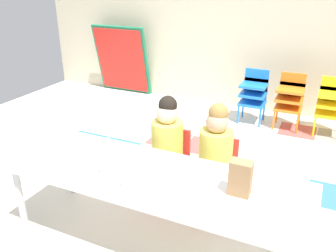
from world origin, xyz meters
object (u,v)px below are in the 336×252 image
at_px(paper_bag_brown, 240,178).
at_px(donut_powdered_on_plate, 126,179).
at_px(folded_activity_table, 122,60).
at_px(kid_chair_blue_stack, 254,92).
at_px(kid_chair_yellow_stack, 332,102).
at_px(kid_chair_orange_stack, 290,97).
at_px(seated_child_middle_seat, 216,149).
at_px(donut_powdered_loose, 107,167).
at_px(paper_plate_near_edge, 126,181).
at_px(seated_child_near_camera, 168,139).
at_px(craft_table, 153,180).

relative_size(paper_bag_brown, donut_powdered_on_plate, 1.84).
height_order(folded_activity_table, donut_powdered_on_plate, folded_activity_table).
distance_m(paper_bag_brown, donut_powdered_on_plate, 0.71).
relative_size(kid_chair_blue_stack, kid_chair_yellow_stack, 1.00).
distance_m(kid_chair_orange_stack, folded_activity_table, 2.66).
height_order(seated_child_middle_seat, donut_powdered_loose, seated_child_middle_seat).
relative_size(seated_child_middle_seat, paper_plate_near_edge, 5.10).
bearing_deg(kid_chair_orange_stack, kid_chair_blue_stack, 180.00).
relative_size(paper_plate_near_edge, donut_powdered_loose, 1.46).
bearing_deg(paper_plate_near_edge, seated_child_near_camera, 93.45).
height_order(kid_chair_yellow_stack, donut_powdered_on_plate, kid_chair_yellow_stack).
bearing_deg(kid_chair_orange_stack, donut_powdered_on_plate, -103.84).
relative_size(folded_activity_table, paper_plate_near_edge, 6.04).
distance_m(seated_child_middle_seat, donut_powdered_loose, 0.86).
distance_m(seated_child_near_camera, seated_child_middle_seat, 0.41).
bearing_deg(kid_chair_orange_stack, kid_chair_yellow_stack, 0.00).
xyz_separation_m(seated_child_near_camera, kid_chair_yellow_stack, (1.20, 2.04, -0.16)).
distance_m(kid_chair_yellow_stack, donut_powdered_loose, 3.01).
bearing_deg(craft_table, donut_powdered_on_plate, -125.55).
height_order(seated_child_near_camera, folded_activity_table, folded_activity_table).
bearing_deg(craft_table, seated_child_near_camera, 105.14).
distance_m(kid_chair_orange_stack, kid_chair_yellow_stack, 0.47).
bearing_deg(paper_bag_brown, seated_child_near_camera, 142.98).
xyz_separation_m(craft_table, kid_chair_blue_stack, (0.12, 2.61, -0.13)).
bearing_deg(kid_chair_yellow_stack, seated_child_near_camera, -120.39).
relative_size(craft_table, donut_powdered_loose, 16.67).
distance_m(seated_child_middle_seat, kid_chair_blue_stack, 2.05).
xyz_separation_m(folded_activity_table, donut_powdered_on_plate, (1.96, -3.11, 0.06)).
bearing_deg(paper_plate_near_edge, folded_activity_table, 122.20).
bearing_deg(seated_child_middle_seat, kid_chair_blue_stack, 93.79).
relative_size(seated_child_near_camera, folded_activity_table, 0.84).
bearing_deg(folded_activity_table, paper_plate_near_edge, -57.80).
xyz_separation_m(kid_chair_blue_stack, donut_powdered_loose, (-0.43, -2.69, 0.20)).
bearing_deg(seated_child_near_camera, paper_bag_brown, -37.02).
bearing_deg(paper_bag_brown, paper_plate_near_edge, -165.68).
xyz_separation_m(kid_chair_blue_stack, kid_chair_orange_stack, (0.45, 0.00, 0.00)).
height_order(seated_child_near_camera, kid_chair_orange_stack, seated_child_near_camera).
bearing_deg(folded_activity_table, paper_bag_brown, -47.97).
xyz_separation_m(seated_child_near_camera, donut_powdered_loose, (-0.15, -0.64, 0.04)).
relative_size(craft_table, donut_powdered_on_plate, 17.23).
bearing_deg(seated_child_near_camera, kid_chair_orange_stack, 70.44).
bearing_deg(donut_powdered_loose, paper_plate_near_edge, -22.52).
height_order(craft_table, kid_chair_yellow_stack, kid_chair_yellow_stack).
xyz_separation_m(seated_child_near_camera, donut_powdered_on_plate, (0.04, -0.73, 0.05)).
xyz_separation_m(paper_bag_brown, paper_plate_near_edge, (-0.69, -0.18, -0.11)).
bearing_deg(donut_powdered_loose, kid_chair_blue_stack, 80.92).
height_order(craft_table, seated_child_middle_seat, seated_child_middle_seat).
relative_size(kid_chair_orange_stack, donut_powdered_loose, 5.51).
distance_m(kid_chair_blue_stack, kid_chair_yellow_stack, 0.92).
relative_size(kid_chair_blue_stack, folded_activity_table, 0.63).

